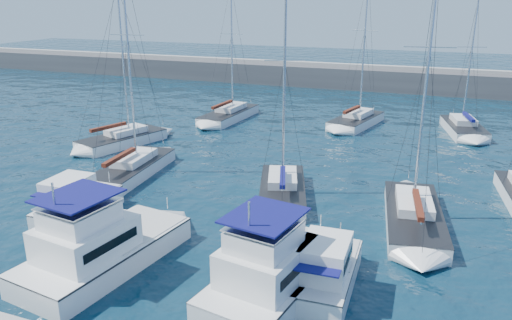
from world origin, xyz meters
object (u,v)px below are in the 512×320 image
(sailboat_back_a, at_px, (229,115))
(sailboat_back_b, at_px, (356,121))
(sailboat_mid_d, at_px, (414,216))
(sailboat_mid_b, at_px, (131,169))
(sailboat_mid_a, at_px, (123,139))
(sailboat_mid_c, at_px, (282,190))
(motor_yacht_stbd_inner, at_px, (273,272))
(motor_yacht_port_inner, at_px, (99,248))
(motor_yacht_port_outer, at_px, (76,204))
(motor_yacht_stbd_outer, at_px, (326,273))
(sailboat_back_c, at_px, (463,128))

(sailboat_back_a, relative_size, sailboat_back_b, 0.94)
(sailboat_mid_d, bearing_deg, sailboat_mid_b, 168.26)
(sailboat_mid_a, relative_size, sailboat_mid_d, 0.85)
(sailboat_back_a, bearing_deg, sailboat_mid_c, -53.00)
(sailboat_mid_b, bearing_deg, sailboat_back_a, 86.54)
(motor_yacht_stbd_inner, xyz_separation_m, sailboat_back_a, (-15.65, 30.48, -0.62))
(motor_yacht_port_inner, xyz_separation_m, sailboat_mid_d, (14.16, 10.85, -0.61))
(motor_yacht_port_outer, height_order, motor_yacht_stbd_outer, same)
(sailboat_back_c, bearing_deg, motor_yacht_port_inner, -129.15)
(sailboat_mid_a, height_order, sailboat_back_a, sailboat_back_a)
(motor_yacht_port_outer, relative_size, sailboat_mid_a, 0.42)
(motor_yacht_stbd_outer, distance_m, sailboat_back_c, 32.91)
(sailboat_mid_b, height_order, sailboat_back_c, sailboat_mid_b)
(sailboat_back_c, bearing_deg, sailboat_back_a, 174.30)
(sailboat_mid_a, xyz_separation_m, sailboat_back_a, (5.06, 12.62, -0.00))
(motor_yacht_stbd_outer, distance_m, sailboat_mid_d, 9.36)
(motor_yacht_stbd_inner, height_order, motor_yacht_stbd_outer, motor_yacht_stbd_inner)
(motor_yacht_port_outer, xyz_separation_m, sailboat_back_c, (22.27, 30.00, -0.43))
(sailboat_mid_b, distance_m, sailboat_back_c, 32.44)
(motor_yacht_port_outer, relative_size, sailboat_back_a, 0.40)
(motor_yacht_port_inner, xyz_separation_m, sailboat_mid_b, (-6.41, 12.14, -0.60))
(motor_yacht_port_inner, relative_size, sailboat_mid_a, 0.68)
(sailboat_mid_a, bearing_deg, sailboat_back_c, 46.57)
(sailboat_mid_a, height_order, sailboat_back_c, sailboat_mid_a)
(sailboat_mid_c, xyz_separation_m, sailboat_back_a, (-12.47, 19.37, -0.01))
(motor_yacht_port_outer, xyz_separation_m, sailboat_mid_a, (-6.88, 14.48, -0.43))
(motor_yacht_port_outer, distance_m, motor_yacht_port_inner, 6.70)
(sailboat_mid_c, bearing_deg, sailboat_mid_d, -25.89)
(motor_yacht_port_outer, xyz_separation_m, sailboat_mid_c, (10.65, 7.73, -0.42))
(sailboat_back_b, bearing_deg, motor_yacht_stbd_inner, -73.20)
(motor_yacht_stbd_inner, relative_size, motor_yacht_stbd_outer, 1.53)
(sailboat_mid_a, height_order, sailboat_mid_d, sailboat_mid_d)
(sailboat_mid_d, bearing_deg, sailboat_back_b, 99.89)
(motor_yacht_port_inner, bearing_deg, motor_yacht_port_outer, 147.27)
(motor_yacht_port_outer, height_order, sailboat_back_c, sailboat_back_c)
(sailboat_mid_a, height_order, sailboat_mid_c, sailboat_mid_c)
(sailboat_mid_b, xyz_separation_m, sailboat_back_b, (13.13, 21.55, -0.01))
(sailboat_back_b, bearing_deg, sailboat_mid_a, -128.29)
(motor_yacht_stbd_outer, height_order, sailboat_mid_b, sailboat_mid_b)
(motor_yacht_port_inner, bearing_deg, sailboat_back_c, 71.52)
(motor_yacht_port_inner, bearing_deg, sailboat_mid_b, 125.96)
(motor_yacht_stbd_outer, bearing_deg, sailboat_mid_b, 147.96)
(sailboat_back_b, height_order, sailboat_back_c, sailboat_back_b)
(sailboat_mid_d, bearing_deg, motor_yacht_stbd_outer, -118.28)
(motor_yacht_port_inner, relative_size, sailboat_back_a, 0.65)
(sailboat_mid_c, bearing_deg, sailboat_mid_b, 162.31)
(motor_yacht_port_inner, bearing_deg, sailboat_back_a, 110.46)
(motor_yacht_stbd_outer, relative_size, sailboat_back_c, 0.46)
(sailboat_mid_c, height_order, sailboat_back_b, sailboat_back_b)
(motor_yacht_port_outer, xyz_separation_m, sailboat_back_b, (11.78, 29.31, -0.41))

